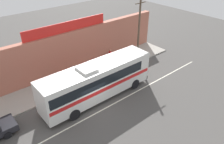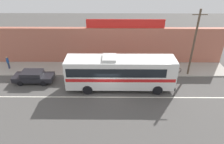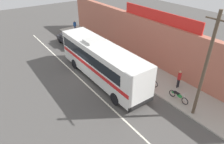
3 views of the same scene
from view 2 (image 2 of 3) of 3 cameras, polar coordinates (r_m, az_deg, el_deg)
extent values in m
plane|color=#4F4C49|center=(21.97, -1.28, -5.77)|extent=(70.00, 70.00, 0.00)
cube|color=#A8A399|center=(26.35, -0.98, 0.89)|extent=(30.00, 3.60, 0.14)
cube|color=#B26651|center=(27.30, -0.92, 7.36)|extent=(30.00, 0.70, 4.80)
cube|color=red|center=(26.37, 3.77, 13.28)|extent=(9.86, 0.12, 1.10)
cube|color=silver|center=(21.32, -1.34, -7.00)|extent=(30.00, 0.14, 0.01)
cube|color=silver|center=(21.74, 2.30, 0.01)|extent=(11.41, 2.55, 3.10)
cube|color=black|center=(21.46, 1.11, 1.29)|extent=(10.04, 2.57, 0.96)
cube|color=red|center=(21.89, 2.28, -0.68)|extent=(11.18, 2.56, 0.36)
cube|color=black|center=(22.44, 16.96, 0.95)|extent=(0.04, 2.29, 1.40)
cube|color=black|center=(23.32, 16.29, -2.98)|extent=(0.12, 2.55, 0.36)
cube|color=silver|center=(20.96, -0.74, 4.00)|extent=(1.40, 1.78, 0.24)
cylinder|color=black|center=(23.94, 11.47, -1.70)|extent=(1.04, 0.32, 1.04)
cylinder|color=black|center=(21.99, 12.50, -4.90)|extent=(1.04, 0.32, 1.04)
cylinder|color=black|center=(23.64, -6.18, -1.66)|extent=(1.04, 0.32, 1.04)
cylinder|color=black|center=(21.67, -6.81, -4.89)|extent=(1.04, 0.32, 1.04)
cube|color=black|center=(25.11, -20.93, -1.38)|extent=(4.46, 1.75, 0.56)
cube|color=black|center=(24.91, -21.36, -0.35)|extent=(2.32, 1.58, 0.48)
cube|color=black|center=(24.62, -19.49, -0.44)|extent=(0.21, 1.47, 0.34)
cylinder|color=black|center=(25.49, -17.51, -1.05)|extent=(0.62, 0.20, 0.62)
cylinder|color=black|center=(24.16, -18.57, -3.04)|extent=(0.62, 0.20, 0.62)
cylinder|color=black|center=(26.40, -22.86, -0.99)|extent=(0.62, 0.20, 0.62)
cylinder|color=black|center=(25.12, -24.17, -2.90)|extent=(0.62, 0.20, 0.62)
cylinder|color=brown|center=(25.16, 21.76, 7.26)|extent=(0.22, 0.22, 7.80)
cylinder|color=brown|center=(24.22, 23.23, 14.46)|extent=(1.60, 0.10, 0.10)
torus|color=black|center=(25.64, 11.47, 0.35)|extent=(0.62, 0.06, 0.62)
torus|color=black|center=(25.42, 8.64, 0.36)|extent=(0.62, 0.06, 0.62)
cylinder|color=silver|center=(25.48, 11.36, 0.94)|extent=(0.34, 0.04, 0.65)
cylinder|color=silver|center=(25.31, 11.21, 1.58)|extent=(0.03, 0.56, 0.03)
ellipsoid|color=#991E8C|center=(25.45, 10.24, 0.71)|extent=(0.56, 0.22, 0.34)
cube|color=black|center=(25.34, 9.61, 0.95)|extent=(0.52, 0.20, 0.10)
ellipsoid|color=#991E8C|center=(25.36, 8.80, 0.64)|extent=(0.36, 0.14, 0.16)
torus|color=black|center=(26.54, 18.05, 0.47)|extent=(0.62, 0.06, 0.62)
torus|color=black|center=(26.18, 15.38, 0.48)|extent=(0.62, 0.06, 0.62)
cylinder|color=silver|center=(26.38, 17.98, 1.04)|extent=(0.34, 0.04, 0.65)
cylinder|color=silver|center=(26.20, 17.88, 1.65)|extent=(0.03, 0.56, 0.03)
ellipsoid|color=#237F38|center=(26.29, 16.91, 0.82)|extent=(0.56, 0.22, 0.34)
cube|color=black|center=(26.15, 16.33, 1.05)|extent=(0.52, 0.20, 0.10)
ellipsoid|color=#237F38|center=(26.13, 15.55, 0.75)|extent=(0.36, 0.14, 0.16)
cylinder|color=black|center=(27.36, 13.44, 2.32)|extent=(0.13, 0.13, 0.84)
cylinder|color=black|center=(27.20, 13.51, 2.15)|extent=(0.13, 0.13, 0.84)
cylinder|color=red|center=(26.96, 13.65, 3.62)|extent=(0.30, 0.30, 0.63)
sphere|color=tan|center=(26.77, 13.77, 4.51)|extent=(0.23, 0.23, 0.23)
cylinder|color=red|center=(27.12, 13.58, 3.87)|extent=(0.08, 0.08, 0.58)
cylinder|color=red|center=(26.77, 13.75, 3.50)|extent=(0.08, 0.08, 0.58)
cylinder|color=navy|center=(29.34, -26.66, 1.70)|extent=(0.13, 0.13, 0.80)
cylinder|color=navy|center=(29.19, -26.80, 1.54)|extent=(0.13, 0.13, 0.80)
cylinder|color=#23519E|center=(28.98, -27.04, 2.84)|extent=(0.30, 0.30, 0.60)
sphere|color=tan|center=(28.81, -27.23, 3.62)|extent=(0.22, 0.22, 0.22)
cylinder|color=#23519E|center=(29.13, -26.89, 3.08)|extent=(0.08, 0.08, 0.55)
cylinder|color=#23519E|center=(28.81, -27.21, 2.72)|extent=(0.08, 0.08, 0.55)
camera|label=1|loc=(10.50, -67.44, 16.06)|focal=35.23mm
camera|label=3|loc=(18.03, 56.92, 9.95)|focal=31.78mm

